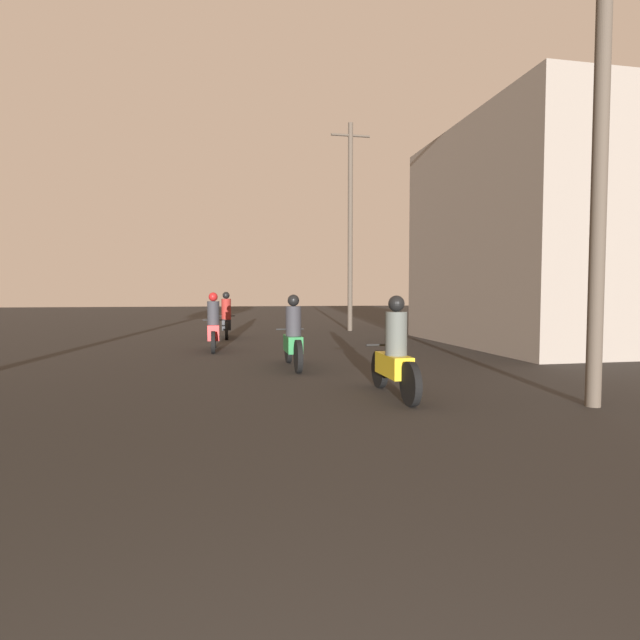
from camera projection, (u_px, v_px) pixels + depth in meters
motorcycle_yellow at (395, 356)px, 7.42m from camera, size 0.60×1.97×1.51m
motorcycle_green at (293, 338)px, 10.31m from camera, size 0.60×2.13×1.51m
motorcycle_red at (214, 327)px, 13.42m from camera, size 0.60×1.99×1.57m
motorcycle_black at (226, 320)px, 17.12m from camera, size 0.60×1.95×1.59m
building_right_near at (522, 236)px, 14.81m from camera, size 4.07×7.77×6.47m
utility_pole_near at (602, 91)px, 6.56m from camera, size 1.60×0.20×8.06m
utility_pole_far at (350, 224)px, 20.31m from camera, size 1.60×0.20×8.42m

